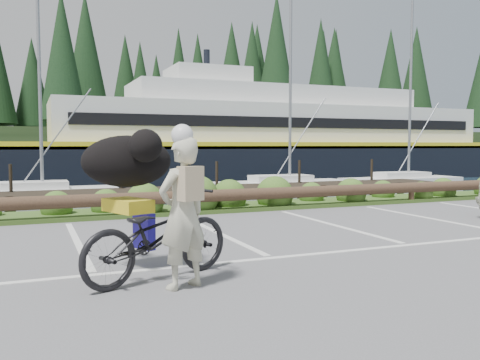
# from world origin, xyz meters

# --- Properties ---
(ground) EXTENTS (72.00, 72.00, 0.00)m
(ground) POSITION_xyz_m (0.00, 0.00, 0.00)
(ground) COLOR #59585B
(harbor_backdrop) EXTENTS (170.00, 160.00, 30.00)m
(harbor_backdrop) POSITION_xyz_m (0.40, 78.42, -0.00)
(harbor_backdrop) COLOR #182E3B
(harbor_backdrop) RESTS_ON ground
(vegetation_strip) EXTENTS (34.00, 1.60, 0.10)m
(vegetation_strip) POSITION_xyz_m (0.00, 5.30, 0.05)
(vegetation_strip) COLOR #3D5B21
(vegetation_strip) RESTS_ON ground
(log_rail) EXTENTS (32.00, 0.30, 0.60)m
(log_rail) POSITION_xyz_m (0.00, 4.60, 0.00)
(log_rail) COLOR #443021
(log_rail) RESTS_ON ground
(bicycle) EXTENTS (2.29, 1.51, 1.14)m
(bicycle) POSITION_xyz_m (-1.86, -0.94, 0.57)
(bicycle) COLOR black
(bicycle) RESTS_ON ground
(cyclist) EXTENTS (0.77, 0.65, 1.80)m
(cyclist) POSITION_xyz_m (-1.67, -1.41, 0.90)
(cyclist) COLOR beige
(cyclist) RESTS_ON ground
(dog) EXTENTS (1.00, 1.34, 0.70)m
(dog) POSITION_xyz_m (-2.12, -0.29, 1.49)
(dog) COLOR black
(dog) RESTS_ON bicycle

